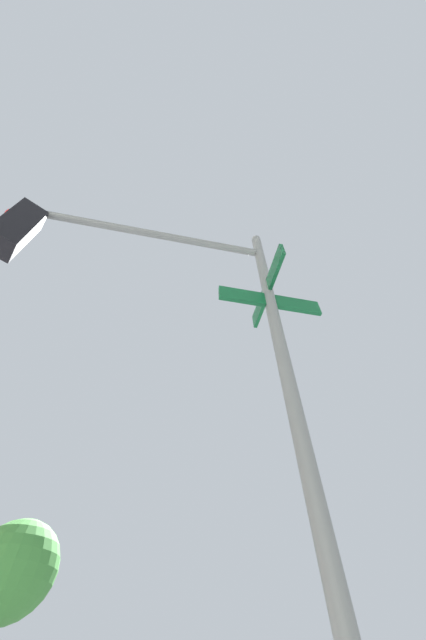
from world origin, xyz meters
TOP-DOWN VIEW (x-y plane):
  - traffic_signal_near at (-6.50, -5.78)m, footprint 1.92×3.16m
  - street_tree at (8.72, -8.99)m, footprint 3.38×3.38m

SIDE VIEW (x-z plane):
  - traffic_signal_near at x=-6.50m, z-range 1.13..6.52m
  - street_tree at x=8.72m, z-range 1.32..7.38m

